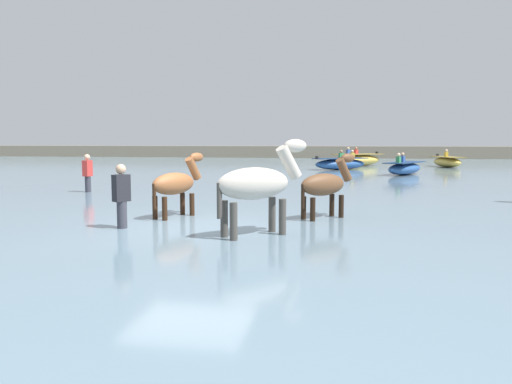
{
  "coord_description": "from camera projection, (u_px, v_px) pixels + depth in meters",
  "views": [
    {
      "loc": [
        3.09,
        -10.03,
        2.1
      ],
      "look_at": [
        1.06,
        2.05,
        0.84
      ],
      "focal_mm": 35.19,
      "sensor_mm": 36.0,
      "label": 1
    }
  ],
  "objects": [
    {
      "name": "boat_near_port",
      "position": [
        405.0,
        168.0,
        25.76
      ],
      "size": [
        2.55,
        3.56,
        1.13
      ],
      "color": "#28518E",
      "rests_on": "water_surface"
    },
    {
      "name": "horse_trailing_chestnut",
      "position": [
        176.0,
        185.0,
        11.53
      ],
      "size": [
        0.99,
        1.61,
        1.81
      ],
      "color": "brown",
      "rests_on": "ground"
    },
    {
      "name": "boat_near_starboard",
      "position": [
        340.0,
        164.0,
        30.16
      ],
      "size": [
        3.52,
        2.97,
        1.17
      ],
      "color": "#28518E",
      "rests_on": "water_surface"
    },
    {
      "name": "person_onlooker_right",
      "position": [
        122.0,
        202.0,
        10.06
      ],
      "size": [
        0.35,
        0.38,
        1.63
      ],
      "color": "#383842",
      "rests_on": "ground"
    },
    {
      "name": "boat_mid_outer",
      "position": [
        358.0,
        160.0,
        34.45
      ],
      "size": [
        3.83,
        3.86,
        1.3
      ],
      "color": "gold",
      "rests_on": "water_surface"
    },
    {
      "name": "horse_flank_bay",
      "position": [
        325.0,
        186.0,
        11.34
      ],
      "size": [
        1.36,
        1.38,
        1.8
      ],
      "color": "brown",
      "rests_on": "ground"
    },
    {
      "name": "person_onlooker_left",
      "position": [
        88.0,
        177.0,
        17.08
      ],
      "size": [
        0.24,
        0.34,
        1.63
      ],
      "color": "#383842",
      "rests_on": "ground"
    },
    {
      "name": "boat_far_offshore",
      "position": [
        447.0,
        162.0,
        33.02
      ],
      "size": [
        1.88,
        3.43,
        1.17
      ],
      "color": "gold",
      "rests_on": "water_surface"
    },
    {
      "name": "horse_lead_pinto",
      "position": [
        258.0,
        186.0,
        9.26
      ],
      "size": [
        1.7,
        1.53,
        2.12
      ],
      "color": "beige",
      "rests_on": "ground"
    },
    {
      "name": "ground_plane",
      "position": [
        190.0,
        240.0,
        10.56
      ],
      "size": [
        120.0,
        120.0,
        0.0
      ],
      "primitive_type": "plane",
      "color": "#666051"
    },
    {
      "name": "far_shoreline",
      "position": [
        309.0,
        154.0,
        50.72
      ],
      "size": [
        80.0,
        2.4,
        1.51
      ],
      "primitive_type": "cube",
      "color": "gray",
      "rests_on": "ground"
    },
    {
      "name": "water_surface",
      "position": [
        263.0,
        188.0,
        20.36
      ],
      "size": [
        90.0,
        90.0,
        0.34
      ],
      "primitive_type": "cube",
      "color": "slate",
      "rests_on": "ground"
    }
  ]
}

